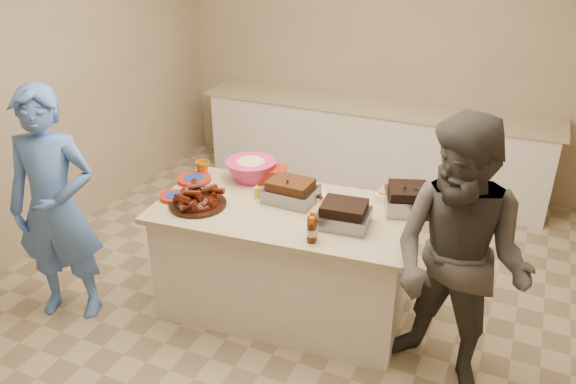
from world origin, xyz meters
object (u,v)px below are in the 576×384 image
at_px(island, 285,307).
at_px(bbq_bottle_a, 312,239).
at_px(roasting_pan, 407,210).
at_px(coleslaw_bowl, 251,179).
at_px(mustard_bottle, 257,198).
at_px(rib_platter, 198,206).
at_px(guest_gray, 440,379).
at_px(bbq_bottle_b, 311,242).
at_px(plastic_cup, 203,174).
at_px(guest_blue, 76,308).

height_order(island, bbq_bottle_a, bbq_bottle_a).
bearing_deg(roasting_pan, coleslaw_bowl, 160.78).
bearing_deg(bbq_bottle_a, mustard_bottle, 147.26).
distance_m(rib_platter, guest_gray, 1.93).
distance_m(rib_platter, mustard_bottle, 0.41).
relative_size(island, coleslaw_bowl, 4.69).
distance_m(island, bbq_bottle_a, 0.94).
bearing_deg(bbq_bottle_a, bbq_bottle_b, -73.60).
height_order(roasting_pan, mustard_bottle, roasting_pan).
bearing_deg(guest_gray, rib_platter, -162.38).
xyz_separation_m(roasting_pan, mustard_bottle, (-1.00, -0.25, 0.00)).
distance_m(roasting_pan, bbq_bottle_a, 0.75).
distance_m(bbq_bottle_a, bbq_bottle_b, 0.03).
xyz_separation_m(mustard_bottle, plastic_cup, (-0.57, 0.20, 0.00)).
bearing_deg(bbq_bottle_a, coleslaw_bowl, 140.13).
bearing_deg(guest_gray, bbq_bottle_b, -155.89).
xyz_separation_m(bbq_bottle_b, mustard_bottle, (-0.57, 0.39, 0.00)).
bearing_deg(rib_platter, roasting_pan, 21.44).
bearing_deg(bbq_bottle_b, island, 134.71).
relative_size(plastic_cup, guest_blue, 0.07).
relative_size(bbq_bottle_b, plastic_cup, 1.53).
distance_m(coleslaw_bowl, guest_gray, 1.89).
bearing_deg(bbq_bottle_a, rib_platter, 173.88).
distance_m(rib_platter, roasting_pan, 1.41).
height_order(bbq_bottle_a, guest_blue, bbq_bottle_a).
height_order(coleslaw_bowl, bbq_bottle_a, coleslaw_bowl).
height_order(coleslaw_bowl, mustard_bottle, coleslaw_bowl).
relative_size(bbq_bottle_a, guest_gray, 0.11).
bearing_deg(rib_platter, guest_gray, -1.66).
xyz_separation_m(bbq_bottle_b, plastic_cup, (-1.13, 0.59, 0.00)).
height_order(roasting_pan, guest_gray, roasting_pan).
bearing_deg(bbq_bottle_b, mustard_bottle, 145.62).
xyz_separation_m(plastic_cup, guest_gray, (1.99, -0.51, -0.83)).
distance_m(plastic_cup, guest_blue, 1.36).
relative_size(bbq_bottle_b, guest_gray, 0.10).
bearing_deg(guest_gray, plastic_cup, -175.18).
xyz_separation_m(rib_platter, coleslaw_bowl, (0.14, 0.52, 0.00)).
distance_m(island, guest_gray, 1.21).
height_order(island, guest_gray, island).
bearing_deg(mustard_bottle, plastic_cup, 160.79).
bearing_deg(bbq_bottle_b, coleslaw_bowl, 139.16).
bearing_deg(plastic_cup, bbq_bottle_a, -26.33).
distance_m(island, mustard_bottle, 0.87).
distance_m(island, coleslaw_bowl, 0.98).
bearing_deg(rib_platter, guest_blue, -153.09).
relative_size(coleslaw_bowl, guest_blue, 0.22).
distance_m(rib_platter, guest_blue, 1.27).
bearing_deg(roasting_pan, bbq_bottle_a, -144.71).
bearing_deg(guest_blue, mustard_bottle, 10.90).
xyz_separation_m(coleslaw_bowl, plastic_cup, (-0.39, -0.06, 0.00)).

